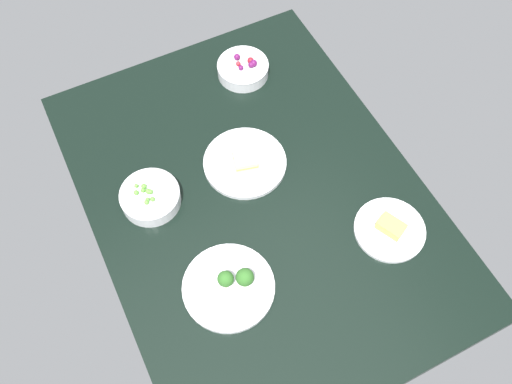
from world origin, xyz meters
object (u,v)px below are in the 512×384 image
Objects in this scene: plate_sandwich at (245,162)px; plate_cheese at (390,229)px; bowl_berries at (243,68)px; bowl_peas at (150,197)px; plate_broccoli at (230,286)px.

plate_cheese is at bearing 34.82° from plate_sandwich.
bowl_berries is 0.85× the size of plate_cheese.
bowl_peas is at bearing -91.13° from plate_sandwich.
bowl_peas reaches higher than plate_cheese.
plate_cheese is (34.61, 24.07, -0.19)cm from plate_sandwich.
plate_broccoli is at bearing -31.84° from plate_sandwich.
bowl_berries is (-59.62, 32.58, 0.77)cm from plate_broccoli.
bowl_berries is at bearing 151.34° from plate_broccoli.
plate_broccoli reaches higher than bowl_peas.
bowl_berries is 0.68× the size of plate_sandwich.
bowl_berries is 64.77cm from plate_cheese.
plate_sandwich is at bearing -145.18° from plate_cheese.
bowl_berries is at bearing -170.84° from plate_cheese.
plate_broccoli is 43.11cm from plate_cheese.
plate_broccoli is 1.45× the size of bowl_berries.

